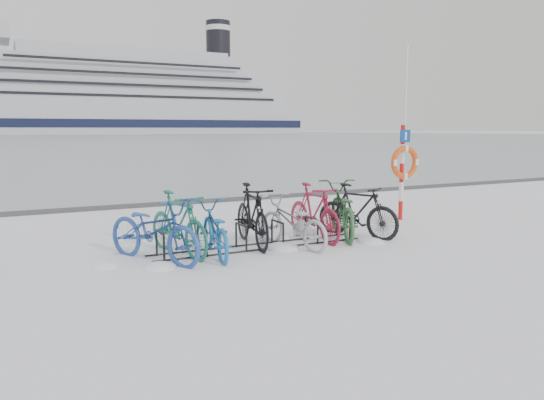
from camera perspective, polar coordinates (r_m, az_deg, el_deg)
ground at (r=9.49m, az=-1.33°, el=-5.13°), size 900.00×900.00×0.00m
ice_sheet at (r=163.39m, az=-26.07°, el=6.14°), size 400.00×298.00×0.02m
quay_edge at (r=14.93m, az=-11.32°, el=-0.39°), size 400.00×0.25×0.10m
bike_rack at (r=9.46m, az=-1.34°, el=-4.06°), size 4.00×0.48×0.46m
lifebuoy_station at (r=12.54m, az=14.01°, el=3.94°), size 0.77×0.22×3.98m
cruise_ferry at (r=229.62m, az=-15.51°, el=10.18°), size 148.95×28.07×48.94m
bike_0 at (r=8.66m, az=-12.60°, el=-2.92°), size 1.55×2.16×1.08m
bike_1 at (r=9.02m, az=-10.07°, el=-2.34°), size 0.90×1.91×1.11m
bike_2 at (r=8.88m, az=-6.26°, el=-2.98°), size 0.89×1.86×0.94m
bike_3 at (r=9.60m, az=-2.19°, el=-1.48°), size 0.83×1.98×1.16m
bike_4 at (r=9.49m, az=2.18°, el=-2.22°), size 0.95×1.89×0.95m
bike_5 at (r=10.14m, az=4.54°, el=-1.14°), size 0.55×1.85×1.11m
bike_6 at (r=10.47m, az=7.47°, el=-0.88°), size 1.54×2.24×1.12m
bike_7 at (r=10.52m, az=9.18°, el=-0.99°), size 1.18×1.84×1.08m
snow_drifts at (r=9.59m, az=-0.03°, el=-5.00°), size 6.15×1.80×0.21m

